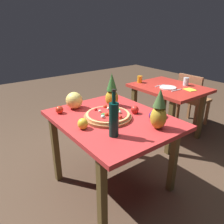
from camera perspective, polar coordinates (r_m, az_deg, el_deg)
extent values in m
plane|color=#4C3828|center=(2.45, 0.15, -18.16)|extent=(10.00, 10.00, 0.00)
cube|color=brown|center=(2.37, -14.42, -9.61)|extent=(0.06, 0.06, 0.73)
cube|color=brown|center=(1.77, -2.59, -21.56)|extent=(0.06, 0.06, 0.73)
cube|color=brown|center=(2.74, 1.82, -4.23)|extent=(0.06, 0.06, 0.73)
cube|color=brown|center=(2.24, 15.70, -11.76)|extent=(0.06, 0.06, 0.73)
cube|color=red|center=(2.04, 0.17, -1.99)|extent=(1.16, 0.94, 0.04)
cube|color=brown|center=(3.24, 5.66, 0.05)|extent=(0.06, 0.06, 0.73)
cube|color=brown|center=(2.83, 14.89, -4.07)|extent=(0.06, 0.06, 0.73)
cube|color=brown|center=(3.70, 13.36, 2.44)|extent=(0.06, 0.06, 0.73)
cube|color=brown|center=(3.35, 22.10, -0.79)|extent=(0.06, 0.06, 0.73)
cube|color=red|center=(3.14, 14.67, 6.10)|extent=(0.95, 0.77, 0.04)
cube|color=#98623B|center=(3.92, 23.47, -0.25)|extent=(0.04, 0.04, 0.41)
cube|color=#98623B|center=(4.07, 19.49, 1.16)|extent=(0.04, 0.04, 0.41)
cube|color=#98623B|center=(3.65, 20.88, -1.48)|extent=(0.04, 0.04, 0.41)
cube|color=#98623B|center=(3.81, 16.74, 0.08)|extent=(0.04, 0.04, 0.41)
cube|color=#98623B|center=(3.78, 20.60, 3.06)|extent=(0.40, 0.40, 0.04)
cube|color=#996241|center=(3.57, 19.51, 5.84)|extent=(0.40, 0.04, 0.40)
cylinder|color=#98623B|center=(2.02, -1.13, -1.31)|extent=(0.44, 0.44, 0.02)
cylinder|color=tan|center=(2.01, -1.14, -0.70)|extent=(0.40, 0.40, 0.02)
cylinder|color=red|center=(2.00, -1.14, -0.36)|extent=(0.35, 0.35, 0.00)
sphere|color=red|center=(1.95, -0.59, -0.57)|extent=(0.04, 0.04, 0.04)
sphere|color=red|center=(2.07, -4.26, 0.66)|extent=(0.03, 0.03, 0.03)
sphere|color=red|center=(2.03, -0.39, 0.35)|extent=(0.04, 0.04, 0.04)
sphere|color=red|center=(1.90, 2.18, -1.35)|extent=(0.03, 0.03, 0.03)
sphere|color=red|center=(2.13, -1.77, 1.43)|extent=(0.04, 0.04, 0.04)
sphere|color=red|center=(1.95, -1.48, -0.70)|extent=(0.03, 0.03, 0.03)
sphere|color=red|center=(1.97, -1.01, -0.39)|extent=(0.04, 0.04, 0.04)
cube|color=#257B2F|center=(1.95, -2.25, -0.86)|extent=(0.05, 0.03, 0.00)
cube|color=#248128|center=(2.08, 1.76, 0.67)|extent=(0.05, 0.05, 0.00)
cube|color=#317331|center=(1.93, 1.16, -1.13)|extent=(0.05, 0.04, 0.00)
cube|color=#237A2C|center=(1.97, -1.36, -0.63)|extent=(0.05, 0.05, 0.00)
cube|color=#33812C|center=(1.98, -2.22, -0.52)|extent=(0.03, 0.05, 0.00)
sphere|color=white|center=(1.95, -0.41, -0.63)|extent=(0.03, 0.03, 0.03)
sphere|color=#F7E3CF|center=(2.00, 2.05, -0.05)|extent=(0.03, 0.03, 0.03)
sphere|color=white|center=(2.03, -3.16, 0.23)|extent=(0.03, 0.03, 0.03)
sphere|color=white|center=(1.90, -2.40, -1.23)|extent=(0.04, 0.04, 0.04)
sphere|color=white|center=(2.08, -0.98, 0.89)|extent=(0.03, 0.03, 0.03)
cylinder|color=#072B25|center=(1.66, 0.47, -2.08)|extent=(0.08, 0.08, 0.27)
cylinder|color=#072B25|center=(1.59, 0.49, 3.81)|extent=(0.03, 0.03, 0.09)
cylinder|color=black|center=(1.58, 0.49, 5.64)|extent=(0.03, 0.03, 0.02)
ellipsoid|color=#B68D22|center=(2.30, -0.06, 3.65)|extent=(0.14, 0.14, 0.17)
cone|color=#2D682B|center=(2.25, -0.06, 7.87)|extent=(0.11, 0.11, 0.18)
ellipsoid|color=#B49328|center=(1.84, 11.97, -1.44)|extent=(0.13, 0.13, 0.19)
cone|color=#3D5F2D|center=(1.78, 12.41, 3.60)|extent=(0.11, 0.11, 0.15)
sphere|color=#E5CE65|center=(2.26, -9.81, 3.00)|extent=(0.17, 0.17, 0.17)
ellipsoid|color=yellow|center=(1.83, -7.61, -3.07)|extent=(0.09, 0.09, 0.10)
ellipsoid|color=#3E1650|center=(2.05, 11.52, -0.43)|extent=(0.11, 0.21, 0.09)
sphere|color=red|center=(2.12, 5.96, 0.62)|extent=(0.08, 0.08, 0.08)
sphere|color=red|center=(2.46, -0.16, 3.65)|extent=(0.06, 0.06, 0.06)
sphere|color=red|center=(2.18, -13.52, 0.60)|extent=(0.08, 0.08, 0.08)
cylinder|color=orange|center=(3.25, 7.24, 8.45)|extent=(0.07, 0.07, 0.10)
cylinder|color=silver|center=(3.24, 18.70, 7.52)|extent=(0.07, 0.07, 0.11)
cylinder|color=white|center=(3.05, 14.34, 6.20)|extent=(0.22, 0.22, 0.02)
cube|color=silver|center=(3.13, 12.35, 6.74)|extent=(0.02, 0.18, 0.01)
cube|color=silver|center=(2.97, 16.42, 5.47)|extent=(0.03, 0.18, 0.01)
cube|color=yellow|center=(3.05, 19.61, 5.50)|extent=(0.16, 0.15, 0.01)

